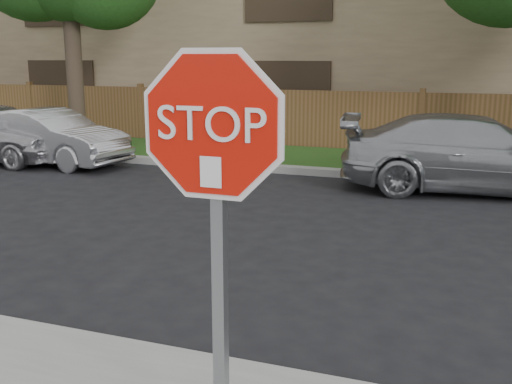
% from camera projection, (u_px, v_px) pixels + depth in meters
% --- Properties ---
extents(ground, '(90.00, 90.00, 0.00)m').
position_uv_depth(ground, '(282.00, 378.00, 4.70)').
color(ground, black).
rests_on(ground, ground).
extents(far_curb, '(70.00, 0.30, 0.15)m').
position_uv_depth(far_curb, '(404.00, 177.00, 12.15)').
color(far_curb, gray).
rests_on(far_curb, ground).
extents(grass_strip, '(70.00, 3.00, 0.12)m').
position_uv_depth(grass_strip, '(413.00, 165.00, 13.66)').
color(grass_strip, '#1E4714').
rests_on(grass_strip, ground).
extents(fence, '(70.00, 0.12, 1.60)m').
position_uv_depth(fence, '(421.00, 125.00, 14.96)').
color(fence, '#523A1D').
rests_on(fence, ground).
extents(apartment_building, '(35.20, 9.20, 7.20)m').
position_uv_depth(apartment_building, '(442.00, 23.00, 19.49)').
color(apartment_building, '#887154').
rests_on(apartment_building, ground).
extents(stop_sign, '(1.01, 0.13, 2.55)m').
position_uv_depth(stop_sign, '(215.00, 191.00, 2.90)').
color(stop_sign, gray).
rests_on(stop_sign, sidewalk_near).
extents(sedan_left, '(4.04, 1.80, 1.29)m').
position_uv_depth(sedan_left, '(49.00, 137.00, 13.84)').
color(sedan_left, silver).
rests_on(sedan_left, ground).
extents(sedan_right, '(5.16, 2.72, 1.43)m').
position_uv_depth(sedan_right, '(475.00, 154.00, 11.06)').
color(sedan_right, '#A5A8AC').
rests_on(sedan_right, ground).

